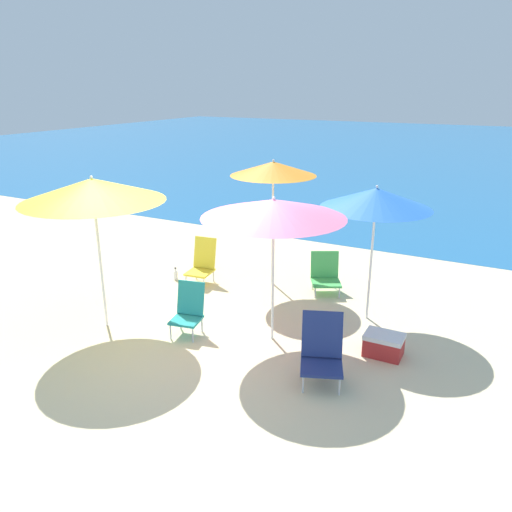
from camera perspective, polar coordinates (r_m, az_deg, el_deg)
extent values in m
plane|color=beige|center=(7.51, -7.56, -9.21)|extent=(60.00, 60.00, 0.00)
cube|color=#23669E|center=(31.11, 20.54, 11.33)|extent=(60.00, 40.00, 0.01)
cylinder|color=white|center=(9.05, 1.91, 2.84)|extent=(0.04, 0.04, 2.03)
cone|color=orange|center=(8.80, 1.99, 9.96)|extent=(1.51, 1.51, 0.24)
sphere|color=white|center=(8.78, 2.00, 10.87)|extent=(0.04, 0.04, 0.04)
cylinder|color=white|center=(7.88, 12.98, -1.00)|extent=(0.04, 0.04, 1.80)
cone|color=blue|center=(7.60, 13.56, 6.45)|extent=(1.65, 1.65, 0.30)
sphere|color=white|center=(7.56, 13.66, 7.71)|extent=(0.04, 0.04, 0.04)
cylinder|color=white|center=(7.04, 1.93, -2.80)|extent=(0.04, 0.04, 1.83)
cone|color=pink|center=(6.73, 2.03, 5.45)|extent=(1.98, 1.98, 0.25)
sphere|color=white|center=(6.70, 2.04, 6.66)|extent=(0.04, 0.04, 0.04)
cylinder|color=white|center=(7.76, -17.31, -1.08)|extent=(0.04, 0.04, 1.96)
cone|color=yellow|center=(7.46, -18.17, 7.20)|extent=(2.04, 2.04, 0.33)
sphere|color=white|center=(7.43, -18.31, 8.59)|extent=(0.04, 0.04, 0.04)
cylinder|color=silver|center=(8.77, 6.78, -4.19)|extent=(0.02, 0.02, 0.19)
cylinder|color=silver|center=(8.83, 9.51, -4.15)|extent=(0.02, 0.02, 0.19)
cylinder|color=silver|center=(9.14, 6.47, -3.19)|extent=(0.02, 0.02, 0.19)
cylinder|color=silver|center=(9.20, 9.08, -3.16)|extent=(0.02, 0.02, 0.19)
cube|color=#47B756|center=(8.94, 7.99, -2.99)|extent=(0.66, 0.66, 0.04)
cube|color=#47B756|center=(9.07, 7.85, -0.92)|extent=(0.49, 0.33, 0.48)
cylinder|color=silver|center=(6.22, 5.40, -14.39)|extent=(0.02, 0.02, 0.24)
cylinder|color=silver|center=(6.23, 9.52, -14.50)|extent=(0.02, 0.02, 0.24)
cylinder|color=silver|center=(6.58, 5.48, -12.32)|extent=(0.02, 0.02, 0.24)
cylinder|color=silver|center=(6.60, 9.35, -12.43)|extent=(0.02, 0.02, 0.24)
cube|color=navy|center=(6.33, 7.49, -12.35)|extent=(0.66, 0.66, 0.04)
cube|color=navy|center=(6.40, 7.58, -8.82)|extent=(0.56, 0.39, 0.56)
cylinder|color=silver|center=(7.46, -9.74, -8.55)|extent=(0.02, 0.02, 0.23)
cylinder|color=silver|center=(7.32, -7.23, -8.96)|extent=(0.02, 0.02, 0.23)
cylinder|color=silver|center=(7.73, -8.63, -7.43)|extent=(0.02, 0.02, 0.23)
cylinder|color=silver|center=(7.60, -6.20, -7.81)|extent=(0.02, 0.02, 0.23)
cube|color=teal|center=(7.46, -8.00, -7.26)|extent=(0.48, 0.48, 0.04)
cube|color=teal|center=(7.52, -7.46, -4.76)|extent=(0.43, 0.23, 0.50)
cylinder|color=silver|center=(9.28, -7.99, -2.84)|extent=(0.02, 0.02, 0.22)
cylinder|color=silver|center=(9.12, -5.97, -3.15)|extent=(0.02, 0.02, 0.22)
cylinder|color=silver|center=(9.61, -6.85, -2.00)|extent=(0.02, 0.02, 0.22)
cylinder|color=silver|center=(9.46, -4.88, -2.29)|extent=(0.02, 0.02, 0.22)
cube|color=yellow|center=(9.32, -6.45, -1.85)|extent=(0.48, 0.52, 0.04)
cube|color=yellow|center=(9.41, -5.87, 0.40)|extent=(0.45, 0.21, 0.58)
cylinder|color=silver|center=(9.66, -9.15, -2.17)|extent=(0.08, 0.08, 0.17)
cylinder|color=silver|center=(9.62, -9.19, -1.56)|extent=(0.03, 0.03, 0.06)
cylinder|color=black|center=(9.60, -9.20, -1.36)|extent=(0.04, 0.04, 0.02)
cube|color=#B72828|center=(7.17, 14.36, -10.02)|extent=(0.51, 0.36, 0.25)
cube|color=white|center=(7.09, 14.47, -8.90)|extent=(0.52, 0.37, 0.06)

